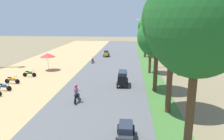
# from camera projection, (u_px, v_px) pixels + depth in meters

# --- Properties ---
(parked_motorbike_fifth) EXTENTS (1.80, 0.54, 0.94)m
(parked_motorbike_fifth) POSITION_uv_depth(u_px,v_px,m) (3.00, 86.00, 22.10)
(parked_motorbike_fifth) COLOR black
(parked_motorbike_fifth) RESTS_ON dirt_shoulder
(parked_motorbike_sixth) EXTENTS (1.80, 0.54, 0.94)m
(parked_motorbike_sixth) POSITION_uv_depth(u_px,v_px,m) (12.00, 80.00, 24.60)
(parked_motorbike_sixth) COLOR black
(parked_motorbike_sixth) RESTS_ON dirt_shoulder
(parked_motorbike_seventh) EXTENTS (1.80, 0.54, 0.94)m
(parked_motorbike_seventh) POSITION_uv_depth(u_px,v_px,m) (30.00, 73.00, 27.55)
(parked_motorbike_seventh) COLOR black
(parked_motorbike_seventh) RESTS_ON dirt_shoulder
(vendor_umbrella) EXTENTS (2.20, 2.20, 2.52)m
(vendor_umbrella) POSITION_uv_depth(u_px,v_px,m) (48.00, 55.00, 30.77)
(vendor_umbrella) COLOR #99999E
(vendor_umbrella) RESTS_ON dirt_shoulder
(median_tree_nearest) EXTENTS (4.50, 4.50, 9.88)m
(median_tree_nearest) POSITION_uv_depth(u_px,v_px,m) (199.00, 19.00, 8.96)
(median_tree_nearest) COLOR #4C351E
(median_tree_nearest) RESTS_ON median_strip
(median_tree_second) EXTENTS (4.63, 4.63, 9.89)m
(median_tree_second) POSITION_uv_depth(u_px,v_px,m) (173.00, 20.00, 15.53)
(median_tree_second) COLOR #4C351E
(median_tree_second) RESTS_ON median_strip
(median_tree_third) EXTENTS (3.93, 3.93, 7.59)m
(median_tree_third) POSITION_uv_depth(u_px,v_px,m) (157.00, 37.00, 21.08)
(median_tree_third) COLOR #4C351E
(median_tree_third) RESTS_ON median_strip
(median_tree_fourth) EXTENTS (2.86, 2.86, 6.93)m
(median_tree_fourth) POSITION_uv_depth(u_px,v_px,m) (151.00, 33.00, 28.46)
(median_tree_fourth) COLOR #4C351E
(median_tree_fourth) RESTS_ON median_strip
(median_tree_fifth) EXTENTS (3.06, 3.06, 7.62)m
(median_tree_fifth) POSITION_uv_depth(u_px,v_px,m) (146.00, 27.00, 40.80)
(median_tree_fifth) COLOR #4C351E
(median_tree_fifth) RESTS_ON median_strip
(streetlamp_near) EXTENTS (3.16, 0.20, 7.12)m
(streetlamp_near) POSITION_uv_depth(u_px,v_px,m) (151.00, 41.00, 32.39)
(streetlamp_near) COLOR gray
(streetlamp_near) RESTS_ON median_strip
(streetlamp_mid) EXTENTS (3.16, 0.20, 7.44)m
(streetlamp_mid) POSITION_uv_depth(u_px,v_px,m) (144.00, 33.00, 47.14)
(streetlamp_mid) COLOR gray
(streetlamp_mid) RESTS_ON median_strip
(streetlamp_far) EXTENTS (3.16, 0.20, 7.44)m
(streetlamp_far) POSITION_uv_depth(u_px,v_px,m) (142.00, 31.00, 56.47)
(streetlamp_far) COLOR gray
(streetlamp_far) RESTS_ON median_strip
(utility_pole_near) EXTENTS (1.80, 0.20, 9.42)m
(utility_pole_near) POSITION_uv_depth(u_px,v_px,m) (181.00, 39.00, 27.47)
(utility_pole_near) COLOR brown
(utility_pole_near) RESTS_ON ground
(car_sedan_charcoal) EXTENTS (1.10, 2.26, 1.19)m
(car_sedan_charcoal) POSITION_uv_depth(u_px,v_px,m) (126.00, 131.00, 12.86)
(car_sedan_charcoal) COLOR #282D33
(car_sedan_charcoal) RESTS_ON road_strip
(car_van_black) EXTENTS (1.19, 2.41, 1.67)m
(car_van_black) POSITION_uv_depth(u_px,v_px,m) (123.00, 78.00, 23.71)
(car_van_black) COLOR black
(car_van_black) RESTS_ON road_strip
(car_hatchback_yellow) EXTENTS (1.04, 2.00, 1.23)m
(car_hatchback_yellow) POSITION_uv_depth(u_px,v_px,m) (106.00, 53.00, 42.57)
(car_hatchback_yellow) COLOR gold
(car_hatchback_yellow) RESTS_ON road_strip
(motorbike_ahead_second) EXTENTS (0.54, 1.80, 1.66)m
(motorbike_ahead_second) POSITION_uv_depth(u_px,v_px,m) (77.00, 94.00, 19.05)
(motorbike_ahead_second) COLOR black
(motorbike_ahead_second) RESTS_ON road_strip
(motorbike_ahead_third) EXTENTS (0.54, 1.80, 0.94)m
(motorbike_ahead_third) POSITION_uv_depth(u_px,v_px,m) (93.00, 60.00, 36.56)
(motorbike_ahead_third) COLOR black
(motorbike_ahead_third) RESTS_ON road_strip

